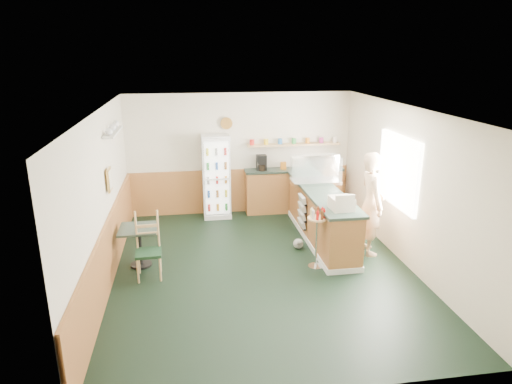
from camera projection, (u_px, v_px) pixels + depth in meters
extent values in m
plane|color=black|center=(262.00, 269.00, 7.79)|extent=(6.00, 6.00, 0.00)
cube|color=beige|center=(240.00, 154.00, 10.23)|extent=(5.00, 0.02, 2.70)
cube|color=beige|center=(102.00, 201.00, 7.02)|extent=(0.02, 6.00, 2.70)
cube|color=beige|center=(408.00, 187.00, 7.75)|extent=(0.02, 6.00, 2.70)
cube|color=silver|center=(263.00, 109.00, 6.98)|extent=(5.00, 6.00, 0.02)
cube|color=#A87136|center=(241.00, 190.00, 10.44)|extent=(4.98, 0.05, 1.00)
cube|color=#A87136|center=(110.00, 251.00, 7.28)|extent=(0.05, 5.98, 1.00)
cube|color=white|center=(398.00, 171.00, 7.97)|extent=(0.06, 1.45, 1.25)
cube|color=tan|center=(109.00, 180.00, 7.44)|extent=(0.03, 0.32, 0.38)
cube|color=silver|center=(113.00, 132.00, 7.71)|extent=(0.18, 1.20, 0.03)
cylinder|color=#8F6023|center=(226.00, 123.00, 9.91)|extent=(0.26, 0.04, 0.26)
cube|color=#A87136|center=(321.00, 217.00, 8.86)|extent=(0.60, 2.95, 0.95)
cube|color=silver|center=(320.00, 237.00, 8.98)|extent=(0.64, 2.97, 0.10)
cube|color=#27362D|center=(322.00, 192.00, 8.70)|extent=(0.68, 3.01, 0.05)
cube|color=#A87136|center=(293.00, 191.00, 10.46)|extent=(2.20, 0.38, 0.95)
cube|color=#27362D|center=(294.00, 170.00, 10.31)|extent=(2.24, 0.42, 0.05)
cube|color=tan|center=(294.00, 144.00, 10.22)|extent=(2.10, 0.22, 0.04)
cube|color=black|center=(261.00, 162.00, 10.14)|extent=(0.22, 0.18, 0.34)
cylinder|color=#B2664C|center=(252.00, 142.00, 10.06)|extent=(0.10, 0.10, 0.12)
cylinder|color=#B2664C|center=(266.00, 142.00, 10.10)|extent=(0.10, 0.10, 0.12)
cylinder|color=#B2664C|center=(280.00, 141.00, 10.15)|extent=(0.10, 0.10, 0.12)
cylinder|color=#B2664C|center=(294.00, 141.00, 10.19)|extent=(0.10, 0.10, 0.12)
cylinder|color=#B2664C|center=(308.00, 140.00, 10.24)|extent=(0.10, 0.10, 0.12)
cylinder|color=#B2664C|center=(321.00, 140.00, 10.29)|extent=(0.10, 0.10, 0.12)
cylinder|color=#B2664C|center=(335.00, 140.00, 10.33)|extent=(0.10, 0.10, 0.12)
cube|color=white|center=(216.00, 176.00, 10.06)|extent=(0.60, 0.43, 1.83)
cube|color=white|center=(217.00, 178.00, 9.84)|extent=(0.51, 0.02, 1.62)
cube|color=silver|center=(217.00, 179.00, 9.77)|extent=(0.55, 0.02, 1.67)
cube|color=silver|center=(315.00, 181.00, 9.19)|extent=(0.97, 0.51, 0.07)
cube|color=silver|center=(316.00, 168.00, 9.10)|extent=(0.95, 0.48, 0.48)
cube|color=beige|center=(341.00, 203.00, 7.65)|extent=(0.38, 0.40, 0.21)
imported|color=tan|center=(371.00, 204.00, 8.17)|extent=(0.47, 0.64, 1.88)
cylinder|color=silver|center=(316.00, 266.00, 7.86)|extent=(0.26, 0.26, 0.02)
cylinder|color=silver|center=(317.00, 243.00, 7.73)|extent=(0.04, 0.04, 0.88)
cylinder|color=tan|center=(318.00, 218.00, 7.60)|extent=(0.34, 0.34, 0.02)
cylinder|color=red|center=(324.00, 214.00, 7.56)|extent=(0.05, 0.05, 0.15)
cylinder|color=red|center=(322.00, 212.00, 7.63)|extent=(0.05, 0.05, 0.15)
cylinder|color=red|center=(318.00, 211.00, 7.67)|extent=(0.05, 0.05, 0.15)
cylinder|color=red|center=(314.00, 212.00, 7.66)|extent=(0.05, 0.05, 0.15)
cylinder|color=red|center=(312.00, 213.00, 7.59)|extent=(0.05, 0.05, 0.15)
cylinder|color=red|center=(313.00, 215.00, 7.52)|extent=(0.05, 0.05, 0.15)
cylinder|color=red|center=(318.00, 216.00, 7.48)|extent=(0.05, 0.05, 0.15)
cylinder|color=red|center=(322.00, 215.00, 7.50)|extent=(0.05, 0.05, 0.15)
cube|color=black|center=(302.00, 226.00, 8.99)|extent=(0.05, 0.41, 0.03)
cube|color=silver|center=(302.00, 223.00, 8.97)|extent=(0.09, 0.37, 0.14)
cube|color=black|center=(303.00, 218.00, 8.94)|extent=(0.05, 0.41, 0.03)
cube|color=silver|center=(302.00, 215.00, 8.92)|extent=(0.09, 0.37, 0.14)
cube|color=black|center=(303.00, 210.00, 8.89)|extent=(0.05, 0.41, 0.03)
cube|color=silver|center=(302.00, 207.00, 8.87)|extent=(0.09, 0.37, 0.14)
cube|color=black|center=(303.00, 202.00, 8.84)|extent=(0.05, 0.41, 0.03)
cube|color=silver|center=(302.00, 199.00, 8.82)|extent=(0.09, 0.37, 0.14)
cylinder|color=black|center=(141.00, 264.00, 7.90)|extent=(0.36, 0.36, 0.04)
cylinder|color=black|center=(140.00, 247.00, 7.81)|extent=(0.07, 0.07, 0.64)
cube|color=#27362D|center=(138.00, 229.00, 7.71)|extent=(0.65, 0.65, 0.04)
cube|color=black|center=(148.00, 253.00, 7.38)|extent=(0.42, 0.42, 0.05)
cylinder|color=tan|center=(137.00, 271.00, 7.25)|extent=(0.03, 0.03, 0.43)
cylinder|color=tan|center=(160.00, 269.00, 7.30)|extent=(0.03, 0.03, 0.43)
cylinder|color=tan|center=(139.00, 261.00, 7.58)|extent=(0.03, 0.03, 0.43)
cylinder|color=tan|center=(161.00, 260.00, 7.63)|extent=(0.03, 0.03, 0.43)
cube|color=tan|center=(148.00, 230.00, 7.45)|extent=(0.37, 0.06, 0.66)
sphere|color=#999A94|center=(298.00, 244.00, 8.56)|extent=(0.19, 0.19, 0.19)
sphere|color=#999A94|center=(300.00, 242.00, 8.45)|extent=(0.11, 0.11, 0.11)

